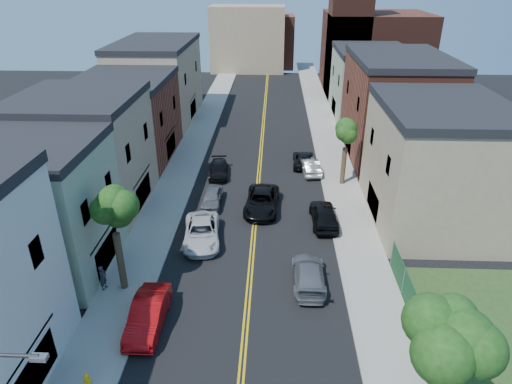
# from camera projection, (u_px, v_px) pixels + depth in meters

# --- Properties ---
(sidewalk_left) EXTENTS (3.20, 100.00, 0.15)m
(sidewalk_left) POSITION_uv_depth(u_px,v_px,m) (193.00, 144.00, 51.63)
(sidewalk_left) COLOR gray
(sidewalk_left) RESTS_ON ground
(sidewalk_right) EXTENTS (3.20, 100.00, 0.15)m
(sidewalk_right) POSITION_uv_depth(u_px,v_px,m) (330.00, 146.00, 51.03)
(sidewalk_right) COLOR gray
(sidewalk_right) RESTS_ON ground
(curb_left) EXTENTS (0.30, 100.00, 0.15)m
(curb_left) POSITION_uv_depth(u_px,v_px,m) (208.00, 144.00, 51.56)
(curb_left) COLOR gray
(curb_left) RESTS_ON ground
(curb_right) EXTENTS (0.30, 100.00, 0.15)m
(curb_right) POSITION_uv_depth(u_px,v_px,m) (315.00, 146.00, 51.10)
(curb_right) COLOR gray
(curb_right) RESTS_ON ground
(bldg_left_palegrn) EXTENTS (9.00, 8.00, 8.50)m
(bldg_left_palegrn) POSITION_uv_depth(u_px,v_px,m) (32.00, 213.00, 28.56)
(bldg_left_palegrn) COLOR gray
(bldg_left_palegrn) RESTS_ON ground
(bldg_left_tan_near) EXTENTS (9.00, 10.00, 9.00)m
(bldg_left_tan_near) POSITION_uv_depth(u_px,v_px,m) (85.00, 156.00, 36.48)
(bldg_left_tan_near) COLOR #998466
(bldg_left_tan_near) RESTS_ON ground
(bldg_left_brick) EXTENTS (9.00, 12.00, 8.00)m
(bldg_left_brick) POSITION_uv_depth(u_px,v_px,m) (126.00, 121.00, 46.52)
(bldg_left_brick) COLOR brown
(bldg_left_brick) RESTS_ON ground
(bldg_left_tan_far) EXTENTS (9.00, 16.00, 9.50)m
(bldg_left_tan_far) POSITION_uv_depth(u_px,v_px,m) (158.00, 83.00, 58.68)
(bldg_left_tan_far) COLOR #998466
(bldg_left_tan_far) RESTS_ON ground
(bldg_right_tan) EXTENTS (9.00, 12.00, 9.00)m
(bldg_right_tan) POSITION_uv_depth(u_px,v_px,m) (436.00, 167.00, 34.53)
(bldg_right_tan) COLOR #998466
(bldg_right_tan) RESTS_ON ground
(bldg_right_brick) EXTENTS (9.00, 14.00, 10.00)m
(bldg_right_brick) POSITION_uv_depth(u_px,v_px,m) (394.00, 109.00, 46.81)
(bldg_right_brick) COLOR brown
(bldg_right_brick) RESTS_ON ground
(bldg_right_palegrn) EXTENTS (9.00, 12.00, 8.50)m
(bldg_right_palegrn) POSITION_uv_depth(u_px,v_px,m) (369.00, 85.00, 59.64)
(bldg_right_palegrn) COLOR gray
(bldg_right_palegrn) RESTS_ON ground
(church) EXTENTS (16.20, 14.20, 22.60)m
(church) POSITION_uv_depth(u_px,v_px,m) (368.00, 45.00, 71.66)
(church) COLOR #4C2319
(church) RESTS_ON ground
(backdrop_left) EXTENTS (14.00, 8.00, 12.00)m
(backdrop_left) POSITION_uv_depth(u_px,v_px,m) (248.00, 39.00, 86.31)
(backdrop_left) COLOR #998466
(backdrop_left) RESTS_ON ground
(backdrop_center) EXTENTS (10.00, 8.00, 10.00)m
(backdrop_center) POSITION_uv_depth(u_px,v_px,m) (269.00, 41.00, 90.18)
(backdrop_center) COLOR brown
(backdrop_center) RESTS_ON ground
(fence_right) EXTENTS (0.04, 15.00, 1.90)m
(fence_right) POSITION_uv_depth(u_px,v_px,m) (425.00, 336.00, 23.28)
(fence_right) COLOR #143F1E
(fence_right) RESTS_ON sidewalk_right
(tree_left_mid) EXTENTS (5.20, 5.20, 9.29)m
(tree_left_mid) POSITION_uv_depth(u_px,v_px,m) (110.00, 197.00, 25.50)
(tree_left_mid) COLOR #392D1C
(tree_left_mid) RESTS_ON sidewalk_left
(tree_right_corner) EXTENTS (5.80, 5.80, 10.35)m
(tree_right_corner) POSITION_uv_depth(u_px,v_px,m) (456.00, 317.00, 15.65)
(tree_right_corner) COLOR #392D1C
(tree_right_corner) RESTS_ON sidewalk_right
(tree_right_far) EXTENTS (4.40, 4.40, 8.03)m
(tree_right_far) POSITION_uv_depth(u_px,v_px,m) (347.00, 126.00, 39.56)
(tree_right_far) COLOR #392D1C
(tree_right_far) RESTS_ON sidewalk_right
(red_sedan) EXTENTS (1.73, 4.94, 1.63)m
(red_sedan) POSITION_uv_depth(u_px,v_px,m) (148.00, 314.00, 25.15)
(red_sedan) COLOR #BC0C0E
(red_sedan) RESTS_ON ground
(white_pickup) EXTENTS (3.23, 5.85, 1.55)m
(white_pickup) POSITION_uv_depth(u_px,v_px,m) (202.00, 232.00, 33.03)
(white_pickup) COLOR silver
(white_pickup) RESTS_ON ground
(grey_car_left) EXTENTS (1.68, 4.16, 1.42)m
(grey_car_left) POSITION_uv_depth(u_px,v_px,m) (212.00, 198.00, 38.16)
(grey_car_left) COLOR #54585C
(grey_car_left) RESTS_ON ground
(black_car_left) EXTENTS (2.18, 4.61, 1.30)m
(black_car_left) POSITION_uv_depth(u_px,v_px,m) (218.00, 170.00, 43.60)
(black_car_left) COLOR black
(black_car_left) RESTS_ON ground
(grey_car_right) EXTENTS (2.08, 5.05, 1.46)m
(grey_car_right) POSITION_uv_depth(u_px,v_px,m) (309.00, 274.00, 28.59)
(grey_car_right) COLOR slate
(grey_car_right) RESTS_ON ground
(black_car_right) EXTENTS (2.16, 5.02, 1.69)m
(black_car_right) POSITION_uv_depth(u_px,v_px,m) (324.00, 215.00, 35.26)
(black_car_right) COLOR black
(black_car_right) RESTS_ON ground
(silver_car_right) EXTENTS (2.11, 4.53, 1.44)m
(silver_car_right) POSITION_uv_depth(u_px,v_px,m) (310.00, 166.00, 44.23)
(silver_car_right) COLOR #AAAEB2
(silver_car_right) RESTS_ON ground
(dark_car_right_far) EXTENTS (2.25, 4.67, 1.28)m
(dark_car_right_far) POSITION_uv_depth(u_px,v_px,m) (304.00, 159.00, 45.98)
(dark_car_right_far) COLOR black
(dark_car_right_far) RESTS_ON ground
(black_suv_lane) EXTENTS (3.02, 5.93, 1.61)m
(black_suv_lane) POSITION_uv_depth(u_px,v_px,m) (262.00, 201.00, 37.39)
(black_suv_lane) COLOR black
(black_suv_lane) RESTS_ON ground
(pedestrian_left) EXTENTS (0.51, 0.68, 1.68)m
(pedestrian_left) POSITION_uv_depth(u_px,v_px,m) (103.00, 278.00, 27.85)
(pedestrian_left) COLOR #2A2931
(pedestrian_left) RESTS_ON sidewalk_left
(fire_hydrant) EXTENTS (0.39, 0.39, 0.80)m
(fire_hydrant) POSITION_uv_depth(u_px,v_px,m) (87.00, 380.00, 21.45)
(fire_hydrant) COLOR yellow
(fire_hydrant) RESTS_ON sidewalk_left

